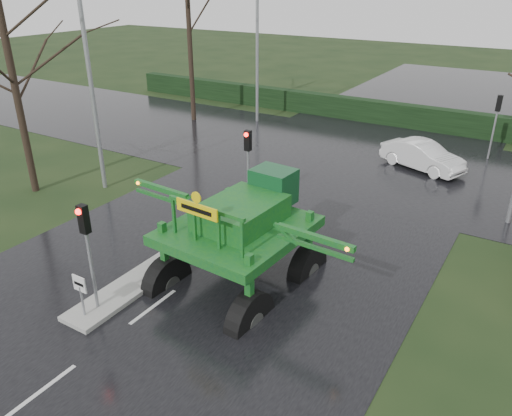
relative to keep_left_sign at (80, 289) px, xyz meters
The scene contains 15 objects.
ground 2.25m from the keep_left_sign, 49.10° to the left, with size 140.00×140.00×0.00m, color black.
road_main 11.62m from the keep_left_sign, 83.55° to the left, with size 14.00×80.00×0.02m, color black.
road_cross 17.58m from the keep_left_sign, 85.75° to the left, with size 80.00×12.00×0.02m, color black.
median_island 4.60m from the keep_left_sign, 90.00° to the left, with size 1.20×10.00×0.16m, color gray.
hedge_row 25.54m from the keep_left_sign, 87.08° to the left, with size 44.00×0.90×1.50m, color black.
keep_left_sign is the anchor object (origin of this frame).
traffic_signal_near 1.61m from the keep_left_sign, 90.00° to the left, with size 0.26×0.33×3.52m.
traffic_signal_mid 9.12m from the keep_left_sign, 90.00° to the left, with size 0.26×0.33×3.52m.
traffic_signal_far 22.93m from the keep_left_sign, 70.07° to the left, with size 0.26×0.33×3.52m.
street_light_left_near 11.32m from the keep_left_sign, 132.59° to the left, with size 3.85×0.30×10.00m.
street_light_left_far 23.11m from the keep_left_sign, 107.78° to the left, with size 3.85×0.30×10.00m.
tree_left_near 12.14m from the keep_left_sign, 150.44° to the left, with size 6.30×6.30×10.85m.
tree_left_far 23.30m from the keep_left_sign, 119.87° to the left, with size 7.70×7.70×13.26m.
crop_sprayer 3.27m from the keep_left_sign, 74.51° to the left, with size 8.42×5.49×4.71m.
white_sedan 18.64m from the keep_left_sign, 74.22° to the left, with size 1.53×4.40×1.45m, color white.
Camera 1 is at (9.26, -9.05, 9.24)m, focal length 35.00 mm.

